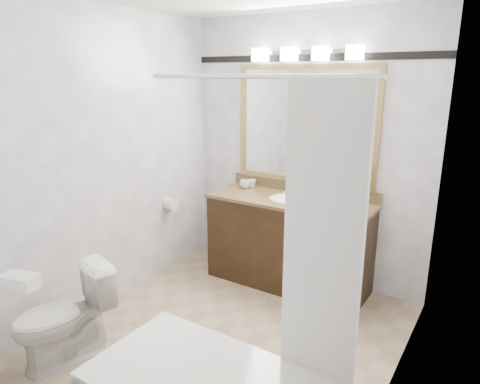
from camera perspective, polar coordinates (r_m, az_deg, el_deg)
room at (r=3.00m, az=-1.83°, el=1.75°), size 2.42×2.62×2.52m
vanity at (r=4.09m, az=6.47°, el=-6.43°), size 1.53×0.58×0.97m
mirror at (r=4.06m, az=8.63°, el=8.80°), size 1.40×0.04×1.10m
vanity_light_bar at (r=3.99m, az=8.67°, el=17.80°), size 1.02×0.14×0.12m
accent_stripe at (r=4.05m, az=9.06°, el=17.28°), size 2.40×0.01×0.06m
tp_roll at (r=4.34m, az=-9.17°, el=-1.62°), size 0.11×0.12×0.12m
toilet at (r=3.31m, az=-22.44°, el=-15.15°), size 0.56×0.75×0.68m
tissue_box at (r=3.02m, az=-27.27°, el=-10.57°), size 0.25×0.18×0.09m
coffee_maker at (r=3.66m, az=14.09°, el=0.06°), size 0.17×0.21×0.32m
cup_left at (r=4.30m, az=0.67°, el=1.07°), size 0.13×0.13×0.08m
cup_right at (r=4.33m, az=1.59°, el=1.15°), size 0.09×0.09×0.08m
soap_bottle_a at (r=4.12m, az=7.50°, el=0.44°), size 0.05×0.05×0.10m
soap_bottle_b at (r=4.04m, az=10.33°, el=-0.07°), size 0.09×0.09×0.09m
soap_bar at (r=4.08m, az=6.54°, el=-0.21°), size 0.10×0.08×0.03m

